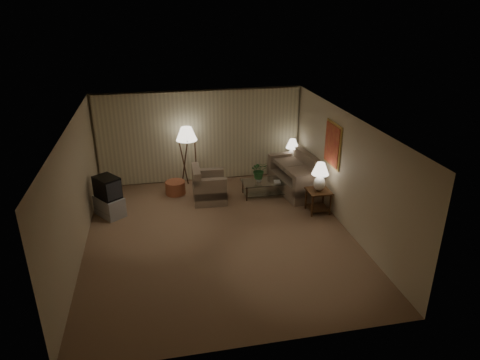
# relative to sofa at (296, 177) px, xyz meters

# --- Properties ---
(ground) EXTENTS (7.00, 7.00, 0.00)m
(ground) POSITION_rel_sofa_xyz_m (-2.50, -2.02, -0.42)
(ground) COLOR #86644A
(ground) RESTS_ON ground
(room_shell) EXTENTS (6.04, 7.02, 2.72)m
(room_shell) POSITION_rel_sofa_xyz_m (-2.48, -0.52, 1.33)
(room_shell) COLOR beige
(room_shell) RESTS_ON ground
(sofa) EXTENTS (2.13, 1.43, 0.84)m
(sofa) POSITION_rel_sofa_xyz_m (0.00, 0.00, 0.00)
(sofa) COLOR gray
(sofa) RESTS_ON ground
(armchair) EXTENTS (0.97, 0.92, 0.76)m
(armchair) POSITION_rel_sofa_xyz_m (-2.47, -0.13, -0.04)
(armchair) COLOR gray
(armchair) RESTS_ON ground
(side_table_near) EXTENTS (0.57, 0.57, 0.60)m
(side_table_near) POSITION_rel_sofa_xyz_m (0.15, -1.35, -0.01)
(side_table_near) COLOR #331E0E
(side_table_near) RESTS_ON ground
(side_table_far) EXTENTS (0.50, 0.42, 0.60)m
(side_table_far) POSITION_rel_sofa_xyz_m (0.15, 0.88, -0.02)
(side_table_far) COLOR #331E0E
(side_table_far) RESTS_ON ground
(table_lamp_near) EXTENTS (0.43, 0.43, 0.74)m
(table_lamp_near) POSITION_rel_sofa_xyz_m (0.15, -1.35, 0.62)
(table_lamp_near) COLOR white
(table_lamp_near) RESTS_ON side_table_near
(table_lamp_far) EXTENTS (0.38, 0.38, 0.66)m
(table_lamp_far) POSITION_rel_sofa_xyz_m (0.15, 0.88, 0.57)
(table_lamp_far) COLOR white
(table_lamp_far) RESTS_ON side_table_far
(coffee_table) EXTENTS (1.23, 0.67, 0.41)m
(coffee_table) POSITION_rel_sofa_xyz_m (-0.95, -0.10, -0.14)
(coffee_table) COLOR silver
(coffee_table) RESTS_ON ground
(tv_cabinet) EXTENTS (1.22, 1.20, 0.50)m
(tv_cabinet) POSITION_rel_sofa_xyz_m (-5.05, -0.49, -0.17)
(tv_cabinet) COLOR #9F9FA1
(tv_cabinet) RESTS_ON ground
(crt_tv) EXTENTS (1.05, 1.04, 0.54)m
(crt_tv) POSITION_rel_sofa_xyz_m (-5.05, -0.49, 0.35)
(crt_tv) COLOR black
(crt_tv) RESTS_ON tv_cabinet
(floor_lamp) EXTENTS (0.58, 0.58, 1.80)m
(floor_lamp) POSITION_rel_sofa_xyz_m (-2.94, 0.85, 0.52)
(floor_lamp) COLOR #331E0E
(floor_lamp) RESTS_ON ground
(ottoman) EXTENTS (0.64, 0.64, 0.37)m
(ottoman) POSITION_rel_sofa_xyz_m (-3.35, 0.48, -0.24)
(ottoman) COLOR #9D5535
(ottoman) RESTS_ON ground
(vase) EXTENTS (0.18, 0.18, 0.16)m
(vase) POSITION_rel_sofa_xyz_m (-1.10, -0.10, 0.07)
(vase) COLOR white
(vase) RESTS_ON coffee_table
(flowers) EXTENTS (0.44, 0.38, 0.49)m
(flowers) POSITION_rel_sofa_xyz_m (-1.10, -0.10, 0.40)
(flowers) COLOR #2F6A30
(flowers) RESTS_ON vase
(book) EXTENTS (0.22, 0.27, 0.02)m
(book) POSITION_rel_sofa_xyz_m (-0.70, -0.20, 0.00)
(book) COLOR olive
(book) RESTS_ON coffee_table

